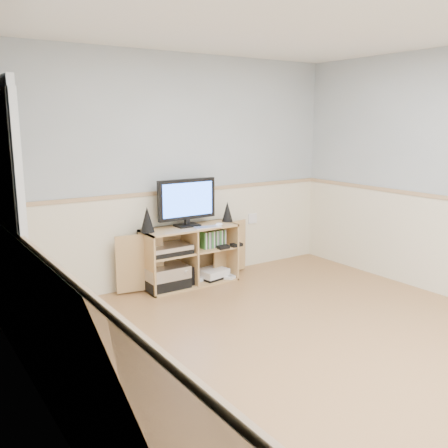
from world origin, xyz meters
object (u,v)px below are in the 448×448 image
(media_cabinet, at_px, (188,254))
(game_consoles, at_px, (211,274))
(monitor, at_px, (187,201))
(keyboard, at_px, (208,227))

(media_cabinet, relative_size, game_consoles, 3.58)
(monitor, relative_size, keyboard, 2.36)
(media_cabinet, xyz_separation_m, game_consoles, (0.27, -0.06, -0.26))
(keyboard, relative_size, game_consoles, 0.63)
(media_cabinet, distance_m, game_consoles, 0.38)
(game_consoles, bearing_deg, keyboard, -133.97)
(keyboard, xyz_separation_m, game_consoles, (0.12, 0.13, -0.59))
(monitor, bearing_deg, media_cabinet, 90.00)
(media_cabinet, height_order, game_consoles, media_cabinet)
(media_cabinet, bearing_deg, keyboard, -51.57)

